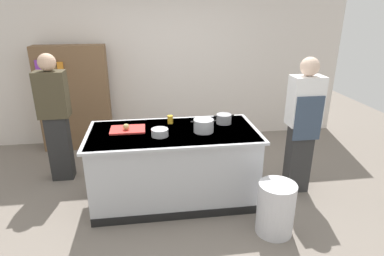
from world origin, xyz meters
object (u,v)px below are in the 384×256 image
(stock_pot, at_px, (204,126))
(person_guest, at_px, (55,116))
(sauce_pan, at_px, (224,119))
(juice_cup, at_px, (170,119))
(person_chef, at_px, (303,124))
(bookshelf, at_px, (75,99))
(onion, at_px, (126,127))
(trash_bin, at_px, (276,209))
(mixing_bowl, at_px, (160,132))

(stock_pot, xyz_separation_m, person_guest, (-1.83, 0.80, -0.06))
(person_guest, bearing_deg, sauce_pan, 60.40)
(juice_cup, relative_size, person_chef, 0.06)
(person_chef, relative_size, bookshelf, 1.01)
(onion, xyz_separation_m, person_chef, (2.12, -0.08, -0.04))
(sauce_pan, bearing_deg, juice_cup, 172.08)
(onion, xyz_separation_m, bookshelf, (-0.92, 1.73, -0.10))
(trash_bin, bearing_deg, person_guest, 148.35)
(person_chef, bearing_deg, person_guest, 74.68)
(onion, bearing_deg, person_guest, 144.98)
(stock_pot, height_order, juice_cup, stock_pot)
(mixing_bowl, bearing_deg, sauce_pan, 20.98)
(stock_pot, height_order, trash_bin, stock_pot)
(person_chef, height_order, bookshelf, person_chef)
(mixing_bowl, xyz_separation_m, trash_bin, (1.15, -0.66, -0.66))
(bookshelf, bearing_deg, juice_cup, -46.68)
(trash_bin, relative_size, person_guest, 0.33)
(person_chef, bearing_deg, onion, 86.18)
(stock_pot, bearing_deg, onion, 171.20)
(person_guest, bearing_deg, person_chef, 61.39)
(stock_pot, distance_m, person_guest, 2.00)
(sauce_pan, xyz_separation_m, juice_cup, (-0.65, 0.09, -0.01))
(mixing_bowl, relative_size, person_chef, 0.11)
(juice_cup, bearing_deg, onion, -159.03)
(stock_pot, distance_m, bookshelf, 2.60)
(sauce_pan, distance_m, trash_bin, 1.23)
(sauce_pan, relative_size, person_chef, 0.15)
(mixing_bowl, relative_size, juice_cup, 1.91)
(sauce_pan, xyz_separation_m, person_guest, (-2.13, 0.56, -0.05))
(sauce_pan, distance_m, person_guest, 2.20)
(mixing_bowl, distance_m, person_chef, 1.75)
(onion, bearing_deg, sauce_pan, 5.33)
(trash_bin, xyz_separation_m, bookshelf, (-2.44, 2.59, 0.57))
(mixing_bowl, distance_m, juice_cup, 0.42)
(onion, relative_size, person_chef, 0.04)
(onion, distance_m, sauce_pan, 1.18)
(mixing_bowl, xyz_separation_m, bookshelf, (-1.30, 1.93, -0.09))
(sauce_pan, distance_m, juice_cup, 0.66)
(mixing_bowl, xyz_separation_m, juice_cup, (0.15, 0.40, 0.01))
(juice_cup, distance_m, trash_bin, 1.60)
(stock_pot, relative_size, person_guest, 0.17)
(onion, xyz_separation_m, trash_bin, (1.52, -0.86, -0.67))
(onion, bearing_deg, juice_cup, 20.97)
(mixing_bowl, height_order, juice_cup, juice_cup)
(person_guest, xyz_separation_m, bookshelf, (0.03, 1.06, -0.06))
(trash_bin, distance_m, person_chef, 1.16)
(trash_bin, xyz_separation_m, person_chef, (0.60, 0.78, 0.63))
(sauce_pan, bearing_deg, person_chef, -11.38)
(person_chef, xyz_separation_m, bookshelf, (-3.04, 1.81, -0.06))
(onion, distance_m, bookshelf, 1.96)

